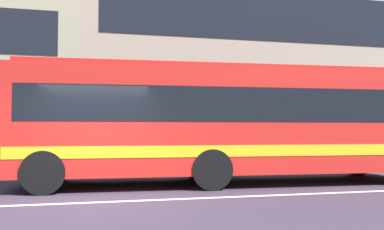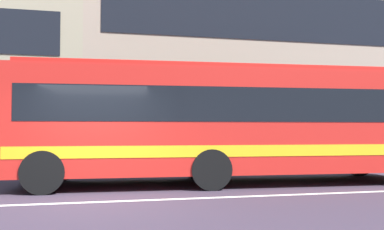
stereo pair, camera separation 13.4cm
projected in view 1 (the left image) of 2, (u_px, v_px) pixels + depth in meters
ground_plane at (92, 203)px, 8.00m from camera, size 160.00×160.00×0.00m
lane_centre_line at (92, 202)px, 8.00m from camera, size 60.00×0.16×0.01m
hedge_row_far at (149, 157)px, 13.84m from camera, size 19.08×1.10×1.03m
apartment_block_right at (252, 53)px, 24.06m from camera, size 19.67×8.70×12.25m
transit_bus at (227, 120)px, 10.95m from camera, size 11.35×3.09×3.16m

